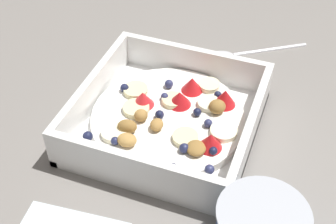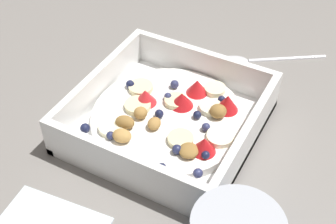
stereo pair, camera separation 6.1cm
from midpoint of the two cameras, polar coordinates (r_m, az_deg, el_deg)
ground_plane at (r=0.62m, az=-2.90°, el=-3.48°), size 2.40×2.40×0.00m
fruit_bowl at (r=0.62m, az=-2.67°, el=-0.90°), size 0.23×0.23×0.06m
spoon at (r=0.76m, az=5.95°, el=7.10°), size 0.11×0.15×0.01m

